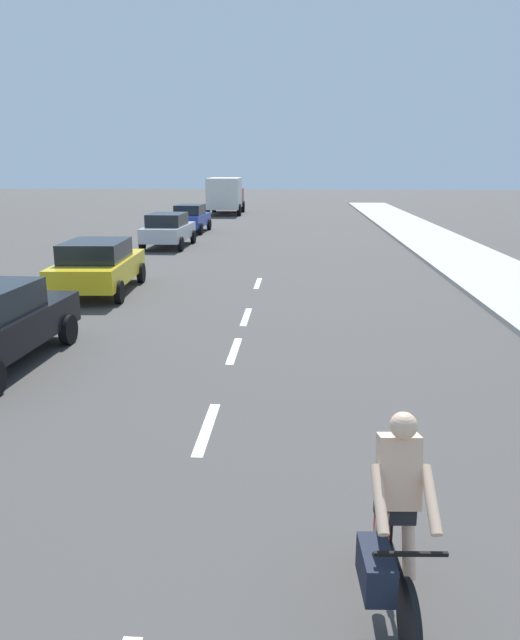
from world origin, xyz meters
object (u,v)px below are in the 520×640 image
parked_car_blue (191,218)px  delivery_truck (226,195)px  cyclist (393,528)px  parked_car_silver (168,229)px  parked_car_yellow (98,265)px

parked_car_blue → delivery_truck: delivery_truck is taller
cyclist → delivery_truck: bearing=-84.5°
parked_car_silver → cyclist: bearing=-72.2°
parked_car_silver → parked_car_blue: bearing=92.2°
delivery_truck → cyclist: bearing=-82.4°
cyclist → parked_car_blue: (-6.97, 29.86, 0.00)m
parked_car_yellow → parked_car_blue: size_ratio=1.17×
parked_car_silver → parked_car_blue: size_ratio=1.07×
cyclist → parked_car_blue: bearing=-80.0°
delivery_truck → parked_car_yellow: bearing=-91.4°
parked_car_yellow → parked_car_silver: same height
cyclist → parked_car_yellow: (-6.75, 12.93, 0.01)m
parked_car_yellow → parked_car_blue: (-0.22, 16.92, -0.01)m
parked_car_yellow → parked_car_silver: bearing=87.4°
parked_car_yellow → parked_car_blue: 16.93m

